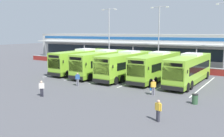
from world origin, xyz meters
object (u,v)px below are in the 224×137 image
object	(u,v)px
lamp_post_west	(109,33)
coach_bus_leftmost	(82,61)
coach_bus_rightmost	(189,70)
pedestrian_child	(158,110)
lamp_post_centre	(159,33)
coach_bus_left_centre	(102,63)
pedestrian_with_handbag	(153,87)
coach_bus_centre	(126,66)
coach_bus_right_centre	(156,67)
litter_bin	(195,99)
pedestrian_in_dark_coat	(78,79)
pedestrian_near_bin	(42,88)

from	to	relation	value
lamp_post_west	coach_bus_leftmost	bearing A→B (deg)	-82.61
coach_bus_rightmost	pedestrian_child	xyz separation A→B (m)	(1.85, -14.80, -0.91)
lamp_post_centre	coach_bus_left_centre	bearing A→B (deg)	-109.43
coach_bus_left_centre	pedestrian_with_handbag	bearing A→B (deg)	-32.30
coach_bus_centre	pedestrian_with_handbag	distance (m)	9.94
coach_bus_leftmost	pedestrian_with_handbag	distance (m)	17.29
coach_bus_right_centre	litter_bin	world-z (taller)	coach_bus_right_centre
coach_bus_rightmost	pedestrian_child	world-z (taller)	coach_bus_rightmost
coach_bus_left_centre	pedestrian_with_handbag	distance (m)	13.26
coach_bus_right_centre	lamp_post_west	size ratio (longest dim) A/B	1.11
coach_bus_centre	pedestrian_child	world-z (taller)	coach_bus_centre
coach_bus_rightmost	pedestrian_with_handbag	bearing A→B (deg)	-100.74
coach_bus_left_centre	coach_bus_rightmost	distance (m)	12.70
coach_bus_rightmost	litter_bin	world-z (taller)	coach_bus_rightmost
coach_bus_centre	pedestrian_child	distance (m)	17.36
coach_bus_left_centre	coach_bus_rightmost	world-z (taller)	same
pedestrian_child	coach_bus_right_centre	bearing A→B (deg)	112.79
pedestrian_with_handbag	pedestrian_in_dark_coat	world-z (taller)	same
coach_bus_leftmost	coach_bus_left_centre	xyz separation A→B (m)	(4.37, -0.44, 0.00)
pedestrian_with_handbag	lamp_post_west	size ratio (longest dim) A/B	0.15
pedestrian_in_dark_coat	lamp_post_centre	size ratio (longest dim) A/B	0.15
lamp_post_west	lamp_post_centre	bearing A→B (deg)	6.75
coach_bus_leftmost	coach_bus_left_centre	size ratio (longest dim) A/B	1.00
lamp_post_centre	litter_bin	size ratio (longest dim) A/B	11.83
litter_bin	coach_bus_leftmost	bearing A→B (deg)	156.96
coach_bus_rightmost	lamp_post_west	bearing A→B (deg)	151.92
coach_bus_left_centre	lamp_post_centre	size ratio (longest dim) A/B	1.11
coach_bus_leftmost	lamp_post_west	size ratio (longest dim) A/B	1.11
coach_bus_leftmost	litter_bin	bearing A→B (deg)	-23.04
coach_bus_rightmost	pedestrian_near_bin	distance (m)	18.00
coach_bus_leftmost	lamp_post_west	bearing A→B (deg)	97.39
coach_bus_left_centre	pedestrian_with_handbag	world-z (taller)	coach_bus_left_centre
coach_bus_right_centre	pedestrian_with_handbag	distance (m)	8.44
lamp_post_west	lamp_post_centre	distance (m)	9.90
pedestrian_in_dark_coat	pedestrian_near_bin	size ratio (longest dim) A/B	1.00
coach_bus_rightmost	pedestrian_in_dark_coat	size ratio (longest dim) A/B	7.52
coach_bus_leftmost	pedestrian_near_bin	bearing A→B (deg)	-65.88
coach_bus_left_centre	litter_bin	distance (m)	17.67
coach_bus_left_centre	coach_bus_right_centre	bearing A→B (deg)	5.54
coach_bus_left_centre	pedestrian_near_bin	world-z (taller)	coach_bus_left_centre
pedestrian_near_bin	litter_bin	distance (m)	14.82
pedestrian_in_dark_coat	litter_bin	distance (m)	13.91
pedestrian_child	coach_bus_left_centre	bearing A→B (deg)	136.04
coach_bus_leftmost	litter_bin	world-z (taller)	coach_bus_leftmost
pedestrian_child	coach_bus_centre	bearing A→B (deg)	126.82
coach_bus_rightmost	pedestrian_child	distance (m)	14.94
coach_bus_rightmost	lamp_post_centre	size ratio (longest dim) A/B	1.11
coach_bus_centre	pedestrian_near_bin	distance (m)	13.69
coach_bus_leftmost	coach_bus_rightmost	xyz separation A→B (m)	(17.04, 0.35, 0.00)
coach_bus_right_centre	pedestrian_in_dark_coat	world-z (taller)	coach_bus_right_centre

